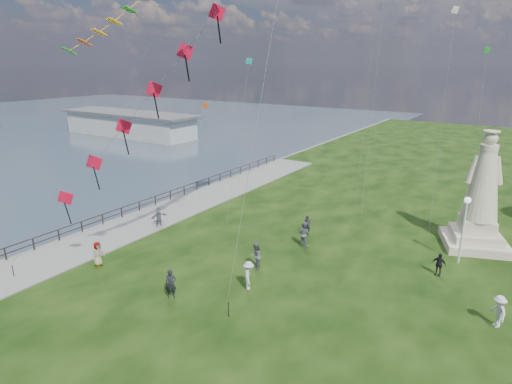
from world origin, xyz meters
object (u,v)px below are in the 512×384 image
Objects in this scene: person_9 at (439,264)px; person_8 at (498,311)px; lamppost at (465,216)px; person_0 at (171,284)px; statue at (480,205)px; person_10 at (98,254)px; person_5 at (159,218)px; person_7 at (304,234)px; person_6 at (307,225)px; person_2 at (249,275)px; pier_pavilion at (129,124)px; person_1 at (256,256)px.

person_8 is at bearing -41.85° from person_9.
person_0 is at bearing -133.59° from lamppost.
person_8 is at bearing -97.67° from statue.
person_5 is at bearing 16.51° from person_10.
person_7 reaches higher than person_8.
person_9 is at bearing -62.99° from person_5.
person_9 is (10.09, -1.48, -0.02)m from person_6.
person_8 is (12.91, 3.84, -0.01)m from person_2.
lamppost is (61.81, -25.31, 1.58)m from pier_pavilion.
pier_pavilion reaches higher than person_0.
pier_pavilion reaches higher than person_10.
statue reaches higher than person_10.
person_5 is at bearing -123.66° from person_1.
lamppost reaches higher than person_5.
person_5 is at bearing -122.18° from person_8.
pier_pavilion is at bearing 68.44° from person_5.
statue is at bearing -46.65° from person_10.
person_0 is 11.52m from person_5.
person_9 is 22.34m from person_10.
person_9 is at bearing 1.68° from person_0.
person_6 is at bearing -174.24° from lamppost.
person_10 is at bearing -104.76° from person_8.
person_0 is at bearing 101.15° from person_2.
lamppost is at bearing -117.97° from statue.
statue is 4.56× the size of person_7.
lamppost is 2.68× the size of person_0.
lamppost reaches higher than person_1.
person_2 is at bearing -131.69° from person_9.
lamppost is at bearing 79.25° from person_9.
person_9 is (-0.83, -2.58, -2.65)m from lamppost.
person_2 is 7.49m from person_7.
person_10 is at bearing 136.45° from person_0.
person_5 is 7.43m from person_10.
person_8 is (2.36, -10.47, -2.38)m from statue.
pier_pavilion is at bearing 20.67° from person_2.
lamppost is at bearing 5.69° from person_0.
person_9 is at bearing -170.08° from person_8.
person_8 is (16.12, 7.13, -0.00)m from person_0.
person_0 is 6.07m from person_1.
person_8 is 24.09m from person_10.
person_6 is 2.21m from person_7.
person_6 is (11.00, 5.24, -0.00)m from person_5.
lamppost is (-0.49, -3.66, 0.16)m from statue.
person_7 is (-0.11, 7.49, 0.05)m from person_2.
lamppost reaches higher than person_10.
person_6 is at bearing 154.89° from person_1.
person_5 is 12.19m from person_6.
pier_pavilion is 16.98× the size of person_0.
statue is at bearing 0.09° from person_6.
person_7 is (11.76, 3.18, 0.16)m from person_5.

